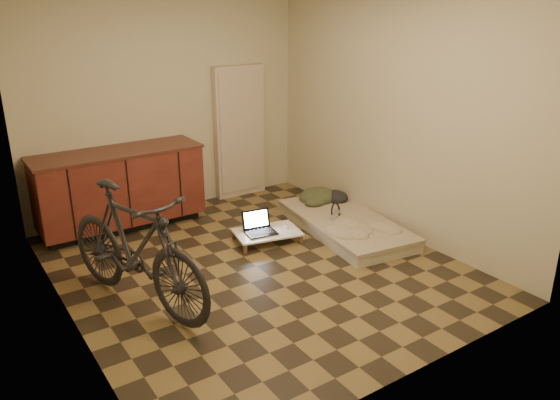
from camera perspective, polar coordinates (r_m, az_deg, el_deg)
room_shell at (r=4.95m, az=-2.69°, el=6.59°), size 3.50×4.00×2.60m
cabinets at (r=6.40m, az=-16.39°, el=1.14°), size 1.84×0.62×0.91m
appliance_panel at (r=7.15m, az=-4.25°, el=7.08°), size 0.70×0.10×1.70m
bicycle at (r=4.67m, az=-14.97°, el=-4.27°), size 1.05×1.88×1.17m
futon at (r=6.22m, az=6.79°, el=-2.53°), size 1.06×1.84×0.15m
clothing_pile at (r=6.71m, az=4.51°, el=0.89°), size 0.57×0.50×0.21m
headphones at (r=6.18m, az=5.84°, el=-1.15°), size 0.30×0.29×0.16m
lap_desk at (r=5.90m, az=-1.36°, el=-3.42°), size 0.77×0.58×0.11m
laptop at (r=5.87m, az=-2.20°, el=-2.90°), size 0.35×0.33×0.22m
mouse at (r=5.98m, az=0.59°, el=-2.77°), size 0.05×0.09×0.03m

